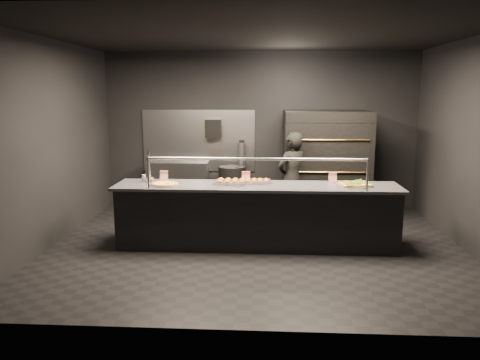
# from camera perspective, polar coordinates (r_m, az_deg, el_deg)

# --- Properties ---
(room) EXTENTS (6.04, 6.00, 3.00)m
(room) POSITION_cam_1_polar(r_m,az_deg,el_deg) (6.69, 1.91, 4.32)
(room) COLOR black
(room) RESTS_ON ground
(service_counter) EXTENTS (4.10, 0.78, 1.37)m
(service_counter) POSITION_cam_1_polar(r_m,az_deg,el_deg) (6.83, 2.04, -4.36)
(service_counter) COLOR black
(service_counter) RESTS_ON ground
(pizza_oven) EXTENTS (1.50, 1.23, 1.91)m
(pizza_oven) POSITION_cam_1_polar(r_m,az_deg,el_deg) (8.66, 10.32, 2.05)
(pizza_oven) COLOR black
(pizza_oven) RESTS_ON ground
(prep_shelf) EXTENTS (1.20, 0.35, 0.90)m
(prep_shelf) POSITION_cam_1_polar(r_m,az_deg,el_deg) (9.26, -7.57, -0.57)
(prep_shelf) COLOR #99999E
(prep_shelf) RESTS_ON ground
(towel_dispenser) EXTENTS (0.30, 0.20, 0.35)m
(towel_dispenser) POSITION_cam_1_polar(r_m,az_deg,el_deg) (9.08, -3.29, 6.29)
(towel_dispenser) COLOR black
(towel_dispenser) RESTS_ON room
(fire_extinguisher) EXTENTS (0.14, 0.14, 0.51)m
(fire_extinguisher) POSITION_cam_1_polar(r_m,az_deg,el_deg) (9.09, 0.20, 3.21)
(fire_extinguisher) COLOR #B2B2B7
(fire_extinguisher) RESTS_ON room
(beer_tap) EXTENTS (0.13, 0.19, 0.51)m
(beer_tap) POSITION_cam_1_polar(r_m,az_deg,el_deg) (7.05, -11.01, 0.92)
(beer_tap) COLOR silver
(beer_tap) RESTS_ON service_counter
(round_pizza) EXTENTS (0.44, 0.44, 0.03)m
(round_pizza) POSITION_cam_1_polar(r_m,az_deg,el_deg) (6.79, -9.10, -0.49)
(round_pizza) COLOR silver
(round_pizza) RESTS_ON service_counter
(slider_tray_a) EXTENTS (0.55, 0.48, 0.07)m
(slider_tray_a) POSITION_cam_1_polar(r_m,az_deg,el_deg) (6.81, -1.06, -0.22)
(slider_tray_a) COLOR silver
(slider_tray_a) RESTS_ON service_counter
(slider_tray_b) EXTENTS (0.47, 0.41, 0.06)m
(slider_tray_b) POSITION_cam_1_polar(r_m,az_deg,el_deg) (6.87, 2.09, -0.17)
(slider_tray_b) COLOR silver
(slider_tray_b) RESTS_ON service_counter
(square_pizza) EXTENTS (0.53, 0.53, 0.05)m
(square_pizza) POSITION_cam_1_polar(r_m,az_deg,el_deg) (6.89, 13.80, -0.49)
(square_pizza) COLOR silver
(square_pizza) RESTS_ON service_counter
(condiment_jar) EXTENTS (0.15, 0.06, 0.10)m
(condiment_jar) POSITION_cam_1_polar(r_m,az_deg,el_deg) (7.14, -11.42, 0.23)
(condiment_jar) COLOR silver
(condiment_jar) RESTS_ON service_counter
(tent_cards) EXTENTS (2.65, 0.04, 0.15)m
(tent_cards) POSITION_cam_1_polar(r_m,az_deg,el_deg) (7.00, 0.86, 0.46)
(tent_cards) COLOR white
(tent_cards) RESTS_ON service_counter
(trash_bin) EXTENTS (0.52, 0.52, 0.86)m
(trash_bin) POSITION_cam_1_polar(r_m,az_deg,el_deg) (8.86, -0.95, -1.10)
(trash_bin) COLOR black
(trash_bin) RESTS_ON ground
(worker) EXTENTS (0.69, 0.65, 1.58)m
(worker) POSITION_cam_1_polar(r_m,az_deg,el_deg) (7.97, 6.33, 0.15)
(worker) COLOR black
(worker) RESTS_ON ground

